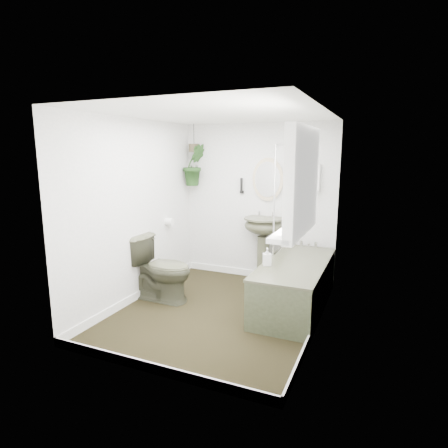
% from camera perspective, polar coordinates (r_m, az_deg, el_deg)
% --- Properties ---
extents(floor, '(2.30, 2.80, 0.02)m').
position_cam_1_polar(floor, '(4.63, -0.76, -13.33)').
color(floor, '#2D2811').
rests_on(floor, ground).
extents(ceiling, '(2.30, 2.80, 0.02)m').
position_cam_1_polar(ceiling, '(4.24, -0.84, 16.60)').
color(ceiling, white).
rests_on(ceiling, ground).
extents(wall_back, '(2.30, 0.02, 2.30)m').
position_cam_1_polar(wall_back, '(5.58, 5.16, 3.27)').
color(wall_back, silver).
rests_on(wall_back, ground).
extents(wall_front, '(2.30, 0.02, 2.30)m').
position_cam_1_polar(wall_front, '(3.08, -11.64, -3.25)').
color(wall_front, silver).
rests_on(wall_front, ground).
extents(wall_left, '(0.02, 2.80, 2.30)m').
position_cam_1_polar(wall_left, '(4.87, -13.35, 1.88)').
color(wall_left, silver).
rests_on(wall_left, ground).
extents(wall_right, '(0.02, 2.80, 2.30)m').
position_cam_1_polar(wall_right, '(3.96, 14.70, -0.23)').
color(wall_right, silver).
rests_on(wall_right, ground).
extents(skirting, '(2.30, 2.80, 0.10)m').
position_cam_1_polar(skirting, '(4.60, -0.76, -12.65)').
color(skirting, white).
rests_on(skirting, floor).
extents(bathtub, '(0.72, 1.72, 0.58)m').
position_cam_1_polar(bathtub, '(4.72, 10.79, -9.08)').
color(bathtub, '#484A36').
rests_on(bathtub, floor).
extents(bath_screen, '(0.04, 0.72, 1.40)m').
position_cam_1_polar(bath_screen, '(5.03, 8.76, 3.84)').
color(bath_screen, silver).
rests_on(bath_screen, bathtub).
extents(shower_box, '(0.20, 0.10, 0.35)m').
position_cam_1_polar(shower_box, '(5.28, 13.32, 6.94)').
color(shower_box, white).
rests_on(shower_box, wall_back).
extents(oval_mirror, '(0.46, 0.03, 0.62)m').
position_cam_1_polar(oval_mirror, '(5.46, 6.67, 6.76)').
color(oval_mirror, '#C5B08C').
rests_on(oval_mirror, wall_back).
extents(wall_sconce, '(0.04, 0.04, 0.22)m').
position_cam_1_polar(wall_sconce, '(5.59, 2.67, 5.89)').
color(wall_sconce, black).
rests_on(wall_sconce, wall_back).
extents(toilet_roll_holder, '(0.11, 0.11, 0.11)m').
position_cam_1_polar(toilet_roll_holder, '(5.45, -8.34, 0.34)').
color(toilet_roll_holder, white).
rests_on(toilet_roll_holder, wall_left).
extents(window_recess, '(0.08, 1.00, 0.90)m').
position_cam_1_polar(window_recess, '(3.22, 11.94, 6.38)').
color(window_recess, white).
rests_on(window_recess, wall_right).
extents(window_sill, '(0.18, 1.00, 0.04)m').
position_cam_1_polar(window_sill, '(3.29, 10.46, -0.85)').
color(window_sill, white).
rests_on(window_sill, wall_right).
extents(window_blinds, '(0.01, 0.86, 0.76)m').
position_cam_1_polar(window_blinds, '(3.23, 11.15, 6.43)').
color(window_blinds, white).
rests_on(window_blinds, wall_right).
extents(toilet, '(0.83, 0.48, 0.84)m').
position_cam_1_polar(toilet, '(4.91, -9.59, -6.65)').
color(toilet, '#484A36').
rests_on(toilet, floor).
extents(pedestal_sink, '(0.60, 0.52, 0.97)m').
position_cam_1_polar(pedestal_sink, '(5.50, 6.00, -3.93)').
color(pedestal_sink, '#484A36').
rests_on(pedestal_sink, floor).
extents(sill_plant, '(0.24, 0.23, 0.21)m').
position_cam_1_polar(sill_plant, '(3.56, 11.69, 2.06)').
color(sill_plant, black).
rests_on(sill_plant, window_sill).
extents(hanging_plant, '(0.44, 0.44, 0.63)m').
position_cam_1_polar(hanging_plant, '(5.77, -4.55, 8.96)').
color(hanging_plant, black).
rests_on(hanging_plant, ceiling).
extents(soap_bottle, '(0.12, 0.13, 0.21)m').
position_cam_1_polar(soap_bottle, '(4.43, 6.58, -4.96)').
color(soap_bottle, black).
rests_on(soap_bottle, bathtub).
extents(hanging_pot, '(0.16, 0.16, 0.12)m').
position_cam_1_polar(hanging_pot, '(5.77, -4.59, 11.48)').
color(hanging_pot, '#3F3726').
rests_on(hanging_pot, ceiling).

